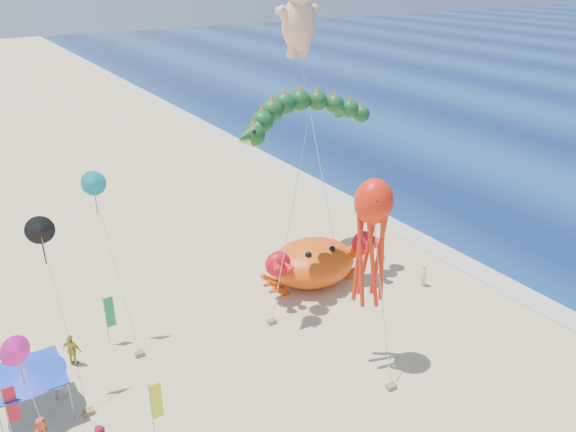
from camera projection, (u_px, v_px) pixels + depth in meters
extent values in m
plane|color=#D1B784|center=(333.00, 316.00, 34.54)|extent=(320.00, 320.00, 0.00)
plane|color=silver|center=(466.00, 264.00, 40.41)|extent=(320.00, 320.00, 0.00)
ellipsoid|color=#E64D0C|center=(313.00, 262.00, 37.81)|extent=(6.40, 5.48, 2.84)
sphere|color=red|center=(282.00, 266.00, 34.82)|extent=(1.69, 1.69, 1.69)
sphere|color=black|center=(310.00, 255.00, 36.09)|extent=(0.44, 0.44, 0.44)
sphere|color=red|center=(362.00, 241.00, 37.94)|extent=(1.69, 1.69, 1.69)
sphere|color=black|center=(333.00, 248.00, 36.97)|extent=(0.44, 0.44, 0.44)
cone|color=#113F1A|center=(230.00, 129.00, 30.35)|extent=(1.51, 1.12, 1.23)
cylinder|color=#B2B2B2|center=(289.00, 225.00, 33.43)|extent=(4.08, 2.43, 10.89)
cube|color=olive|center=(272.00, 322.00, 33.79)|extent=(0.50, 0.35, 0.25)
ellipsoid|color=#F2B694|center=(299.00, 24.00, 37.40)|extent=(2.40, 1.98, 3.53)
cylinder|color=#B2B2B2|center=(319.00, 158.00, 39.07)|extent=(0.18, 5.13, 14.55)
cube|color=olive|center=(338.00, 264.00, 40.17)|extent=(0.50, 0.35, 0.25)
ellipsoid|color=red|center=(374.00, 201.00, 26.95)|extent=(2.00, 1.80, 2.30)
cylinder|color=#B2B2B2|center=(382.00, 302.00, 27.92)|extent=(0.35, 2.66, 8.59)
cube|color=olive|center=(391.00, 387.00, 28.62)|extent=(0.50, 0.35, 0.25)
cylinder|color=gray|center=(2.00, 427.00, 24.85)|extent=(0.06, 0.06, 2.20)
cylinder|color=gray|center=(71.00, 401.00, 26.31)|extent=(0.06, 0.06, 2.20)
cylinder|color=gray|center=(57.00, 366.00, 28.61)|extent=(0.06, 0.06, 2.20)
cube|color=#1536BD|center=(27.00, 375.00, 26.26)|extent=(3.23, 3.23, 0.08)
cone|color=#1536BD|center=(26.00, 371.00, 26.16)|extent=(3.55, 3.55, 0.45)
cylinder|color=gray|center=(152.00, 412.00, 25.00)|extent=(0.05, 0.05, 3.20)
cube|color=#DEF11C|center=(157.00, 401.00, 24.93)|extent=(0.50, 0.04, 1.90)
cylinder|color=gray|center=(7.00, 415.00, 24.80)|extent=(0.05, 0.05, 3.20)
cube|color=red|center=(12.00, 404.00, 24.73)|extent=(0.50, 0.04, 1.90)
cylinder|color=gray|center=(106.00, 321.00, 31.33)|extent=(0.05, 0.05, 3.20)
cube|color=#189451|center=(110.00, 312.00, 31.26)|extent=(0.50, 0.04, 1.90)
imported|color=white|center=(424.00, 275.00, 37.48)|extent=(0.48, 0.65, 1.65)
imported|color=gold|center=(72.00, 350.00, 30.03)|extent=(1.08, 1.11, 1.87)
imported|color=silver|center=(57.00, 384.00, 27.79)|extent=(0.99, 0.89, 1.66)
cone|color=black|center=(40.00, 231.00, 25.01)|extent=(1.30, 0.51, 1.32)
cylinder|color=#B2B2B2|center=(70.00, 328.00, 25.83)|extent=(0.55, 3.04, 8.72)
cube|color=olive|center=(97.00, 419.00, 26.61)|extent=(0.50, 0.35, 0.25)
cone|color=#0D8494|center=(93.00, 184.00, 28.89)|extent=(1.30, 0.51, 1.32)
cylinder|color=#B2B2B2|center=(118.00, 274.00, 29.81)|extent=(0.55, 3.04, 9.24)
cube|color=olive|center=(142.00, 358.00, 30.70)|extent=(0.50, 0.35, 0.25)
cone|color=#FD1CA7|center=(17.00, 351.00, 23.19)|extent=(1.30, 0.51, 1.32)
cylinder|color=#B2B2B2|center=(42.00, 419.00, 23.23)|extent=(0.55, 3.04, 4.98)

